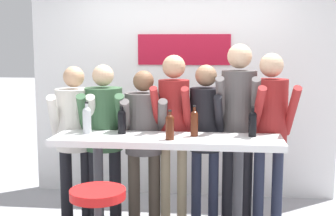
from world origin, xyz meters
TOP-DOWN VIEW (x-y plane):
  - back_wall at (0.00, 1.53)m, footprint 3.65×0.12m
  - tasting_table at (-0.00, 0.00)m, footprint 2.05×0.53m
  - person_far_left at (-0.99, 0.43)m, footprint 0.52×0.60m
  - person_left at (-0.68, 0.42)m, footprint 0.50×0.58m
  - person_center_left at (-0.28, 0.43)m, footprint 0.50×0.58m
  - person_center at (0.02, 0.42)m, footprint 0.37×0.51m
  - person_center_right at (0.32, 0.49)m, footprint 0.41×0.53m
  - person_right at (0.65, 0.50)m, footprint 0.44×0.57m
  - person_far_right at (0.95, 0.43)m, footprint 0.45×0.57m
  - wine_bottle_0 at (-0.75, 0.07)m, footprint 0.08×0.08m
  - wine_bottle_1 at (0.24, 0.06)m, footprint 0.07×0.07m
  - wine_bottle_2 at (0.76, 0.10)m, footprint 0.07×0.07m
  - wine_bottle_3 at (0.04, -0.12)m, footprint 0.08×0.08m
  - wine_bottle_4 at (-0.43, 0.10)m, footprint 0.08×0.08m

SIDE VIEW (x-z plane):
  - tasting_table at x=0.00m, z-range 0.32..1.34m
  - person_center_left at x=-0.28m, z-range 0.18..1.76m
  - person_far_left at x=-0.99m, z-range 0.19..1.80m
  - person_left at x=-0.68m, z-range 0.19..1.83m
  - person_center_right at x=0.32m, z-range 0.21..1.84m
  - person_center at x=0.02m, z-range 0.23..1.96m
  - person_far_right at x=0.95m, z-range 0.22..1.98m
  - wine_bottle_3 at x=0.04m, z-range 1.01..1.27m
  - wine_bottle_4 at x=-0.43m, z-range 1.01..1.27m
  - wine_bottle_2 at x=0.76m, z-range 1.01..1.28m
  - wine_bottle_1 at x=0.24m, z-range 1.00..1.28m
  - wine_bottle_0 at x=-0.75m, z-range 1.01..1.30m
  - person_right at x=0.65m, z-range 0.23..2.08m
  - back_wall at x=0.00m, z-range 0.00..2.61m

